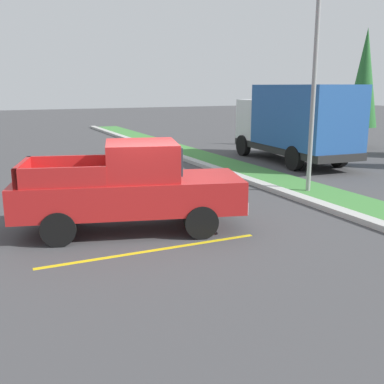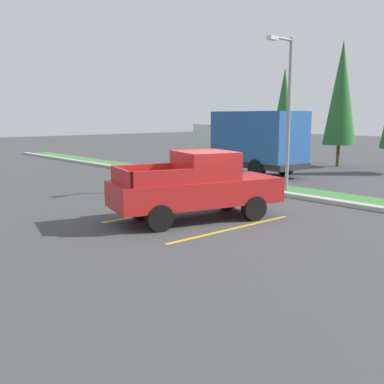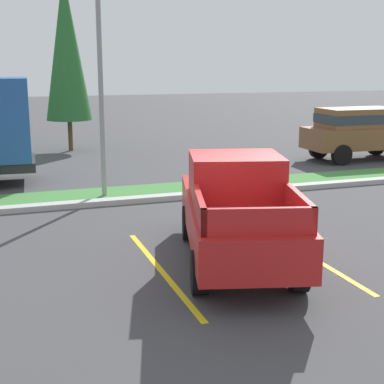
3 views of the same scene
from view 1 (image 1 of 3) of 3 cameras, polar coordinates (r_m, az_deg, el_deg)
ground_plane at (r=10.99m, az=-4.59°, el=-4.81°), size 120.00×120.00×0.00m
parking_line_near at (r=12.54m, az=-9.74°, el=-2.68°), size 0.12×4.80×0.01m
parking_line_far at (r=9.72m, az=-4.82°, el=-7.21°), size 0.12×4.80×0.01m
curb_strip at (r=13.47m, az=15.76°, el=-1.59°), size 56.00×0.40×0.15m
grass_median at (r=14.21m, az=19.13°, el=-1.26°), size 56.00×1.80×0.06m
pickup_truck_main at (r=10.84m, az=-7.49°, el=0.57°), size 3.22×5.54×2.10m
cargo_truck_distant at (r=20.90m, az=12.71°, el=8.57°), size 6.92×2.83×3.40m
street_light at (r=14.86m, az=14.41°, el=13.84°), size 0.24×1.49×6.26m
cypress_tree_leftmost at (r=27.12m, az=20.54°, el=13.04°), size 1.65×1.65×6.36m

